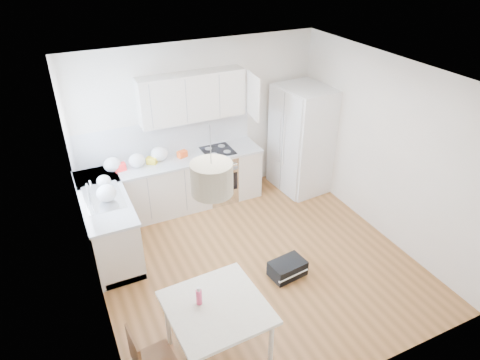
{
  "coord_description": "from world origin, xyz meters",
  "views": [
    {
      "loc": [
        -2.23,
        -4.19,
        4.13
      ],
      "look_at": [
        -0.05,
        0.4,
        1.15
      ],
      "focal_mm": 32.0,
      "sensor_mm": 36.0,
      "label": 1
    }
  ],
  "objects_px": {
    "dining_chair": "(156,359)",
    "refrigerator": "(303,139)",
    "dining_table": "(217,312)",
    "gym_bag": "(287,268)"
  },
  "relations": [
    {
      "from": "dining_chair",
      "to": "refrigerator",
      "type": "bearing_deg",
      "value": 33.09
    },
    {
      "from": "refrigerator",
      "to": "dining_chair",
      "type": "distance_m",
      "value": 4.55
    },
    {
      "from": "refrigerator",
      "to": "dining_table",
      "type": "height_order",
      "value": "refrigerator"
    },
    {
      "from": "dining_table",
      "to": "gym_bag",
      "type": "xyz_separation_m",
      "value": [
        1.37,
        0.8,
        -0.58
      ]
    },
    {
      "from": "refrigerator",
      "to": "gym_bag",
      "type": "height_order",
      "value": "refrigerator"
    },
    {
      "from": "dining_table",
      "to": "dining_chair",
      "type": "xyz_separation_m",
      "value": [
        -0.7,
        -0.08,
        -0.26
      ]
    },
    {
      "from": "refrigerator",
      "to": "dining_table",
      "type": "bearing_deg",
      "value": -139.89
    },
    {
      "from": "dining_chair",
      "to": "gym_bag",
      "type": "relative_size",
      "value": 1.82
    },
    {
      "from": "refrigerator",
      "to": "gym_bag",
      "type": "bearing_deg",
      "value": -130.65
    },
    {
      "from": "dining_table",
      "to": "dining_chair",
      "type": "bearing_deg",
      "value": -176.4
    }
  ]
}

